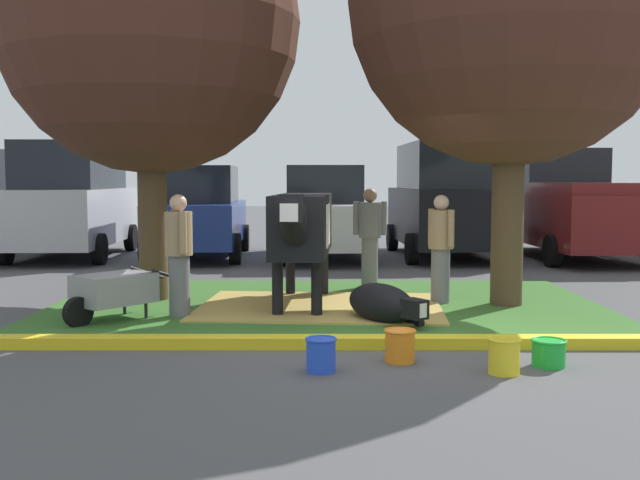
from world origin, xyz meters
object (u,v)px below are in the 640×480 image
object	(u,v)px
person_visitor_far	(179,252)
sedan_blue	(199,213)
bucket_orange	(400,345)
cow_holstein	(301,226)
wheelbarrow	(112,290)
shade_tree_right	(512,3)
suv_black	(444,200)
person_visitor_near	(370,235)
person_handler	(440,246)
bucket_blue	(321,354)
shade_tree_left	(149,23)
bucket_green	(548,352)
hatchback_white	(323,213)
pickup_truck_maroon	(569,207)
bucket_yellow	(504,355)
suv_dark_grey	(72,200)
calf_lying	(383,304)

from	to	relation	value
person_visitor_far	sedan_blue	distance (m)	7.34
person_visitor_far	bucket_orange	xyz separation A→B (m)	(2.51, -2.26, -0.66)
cow_holstein	wheelbarrow	xyz separation A→B (m)	(-2.28, -1.00, -0.72)
shade_tree_right	sedan_blue	size ratio (longest dim) A/B	1.40
wheelbarrow	suv_black	distance (m)	9.33
person_visitor_near	wheelbarrow	world-z (taller)	person_visitor_near
person_handler	bucket_blue	bearing A→B (deg)	-114.38
shade_tree_left	shade_tree_right	bearing A→B (deg)	-5.34
shade_tree_right	bucket_orange	world-z (taller)	shade_tree_right
bucket_green	shade_tree_left	bearing A→B (deg)	139.92
shade_tree_left	hatchback_white	xyz separation A→B (m)	(2.45, 5.72, -2.91)
person_visitor_near	pickup_truck_maroon	world-z (taller)	pickup_truck_maroon
bucket_green	hatchback_white	distance (m)	9.76
bucket_green	pickup_truck_maroon	bearing A→B (deg)	70.76
hatchback_white	pickup_truck_maroon	bearing A→B (deg)	2.28
hatchback_white	shade_tree_right	bearing A→B (deg)	-68.16
shade_tree_right	bucket_orange	xyz separation A→B (m)	(-1.79, -3.16, -3.90)
shade_tree_left	wheelbarrow	size ratio (longest dim) A/B	4.26
person_handler	person_visitor_far	distance (m)	3.58
person_visitor_far	bucket_blue	distance (m)	3.23
bucket_yellow	suv_black	size ratio (longest dim) A/B	0.07
bucket_blue	bucket_orange	distance (m)	0.83
suv_dark_grey	suv_black	xyz separation A→B (m)	(8.25, 0.10, 0.00)
person_visitor_near	bucket_yellow	size ratio (longest dim) A/B	4.92
shade_tree_left	cow_holstein	xyz separation A→B (m)	(2.13, -0.61, -2.78)
cow_holstein	calf_lying	size ratio (longest dim) A/B	2.50
person_visitor_near	hatchback_white	distance (m)	4.64
shade_tree_left	person_visitor_near	xyz separation A→B (m)	(3.16, 1.13, -3.04)
person_handler	hatchback_white	xyz separation A→B (m)	(-1.60, 6.03, 0.18)
cow_holstein	bucket_orange	bearing A→B (deg)	-71.57
suv_dark_grey	sedan_blue	world-z (taller)	suv_dark_grey
cow_holstein	bucket_orange	xyz separation A→B (m)	(1.00, -3.01, -0.95)
calf_lying	bucket_green	size ratio (longest dim) A/B	3.81
person_visitor_far	sedan_blue	size ratio (longest dim) A/B	0.35
person_handler	pickup_truck_maroon	size ratio (longest dim) A/B	0.28
person_visitor_near	wheelbarrow	xyz separation A→B (m)	(-3.31, -2.74, -0.46)
suv_dark_grey	person_visitor_far	bearing A→B (deg)	-62.91
wheelbarrow	suv_dark_grey	xyz separation A→B (m)	(-2.96, 7.54, 0.88)
bucket_yellow	pickup_truck_maroon	distance (m)	10.76
person_handler	suv_black	size ratio (longest dim) A/B	0.32
cow_holstein	suv_black	xyz separation A→B (m)	(3.01, 6.64, 0.16)
calf_lying	person_visitor_far	xyz separation A→B (m)	(-2.51, 0.36, 0.59)
suv_black	sedan_blue	bearing A→B (deg)	-178.77
cow_holstein	person_handler	distance (m)	1.96
person_visitor_near	wheelbarrow	bearing A→B (deg)	-140.36
person_handler	bucket_blue	xyz separation A→B (m)	(-1.66, -3.67, -0.64)
calf_lying	bucket_blue	xyz separation A→B (m)	(-0.75, -2.26, -0.08)
wheelbarrow	sedan_blue	size ratio (longest dim) A/B	0.32
wheelbarrow	bucket_blue	xyz separation A→B (m)	(2.53, -2.37, -0.22)
hatchback_white	pickup_truck_maroon	size ratio (longest dim) A/B	0.82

